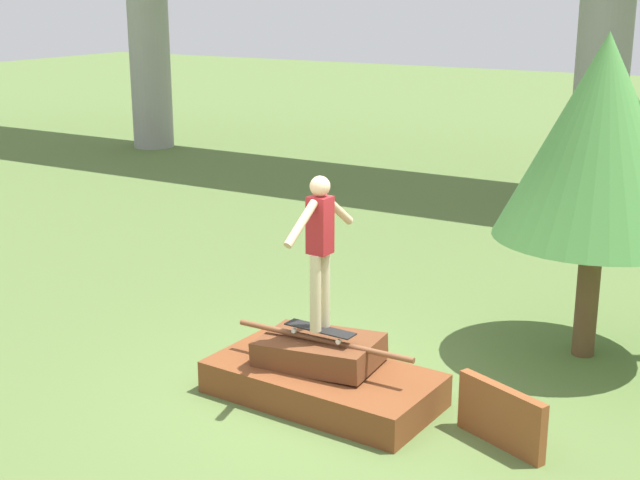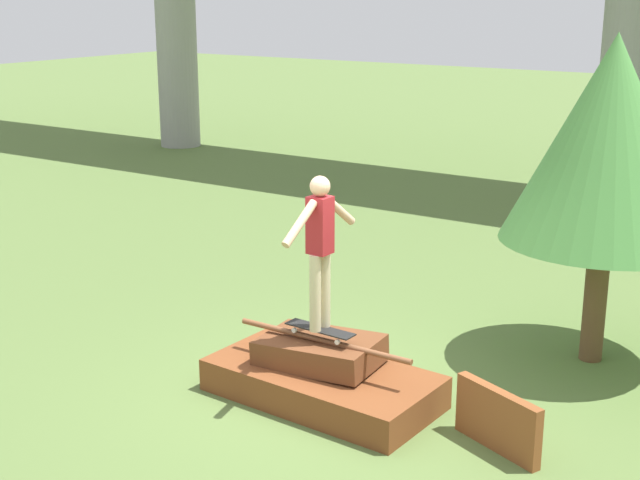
% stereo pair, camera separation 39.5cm
% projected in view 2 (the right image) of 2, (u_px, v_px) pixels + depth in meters
% --- Properties ---
extents(ground_plane, '(80.00, 80.00, 0.00)m').
position_uv_depth(ground_plane, '(323.00, 399.00, 9.58)').
color(ground_plane, '#567038').
extents(scrap_pile, '(2.51, 1.37, 0.70)m').
position_uv_depth(scrap_pile, '(322.00, 376.00, 9.54)').
color(scrap_pile, brown).
rests_on(scrap_pile, ground_plane).
extents(scrap_plank_loose, '(0.99, 0.50, 0.61)m').
position_uv_depth(scrap_plank_loose, '(498.00, 420.00, 8.45)').
color(scrap_plank_loose, brown).
rests_on(scrap_plank_loose, ground_plane).
extents(skateboard, '(0.81, 0.23, 0.09)m').
position_uv_depth(skateboard, '(320.00, 330.00, 9.41)').
color(skateboard, black).
rests_on(skateboard, scrap_pile).
extents(skater, '(0.23, 1.21, 1.64)m').
position_uv_depth(skater, '(320.00, 242.00, 9.14)').
color(skater, '#C6B78E').
rests_on(skater, skateboard).
extents(tree_behind_left, '(2.33, 2.33, 3.81)m').
position_uv_depth(tree_behind_left, '(609.00, 141.00, 9.90)').
color(tree_behind_left, brown).
rests_on(tree_behind_left, ground_plane).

